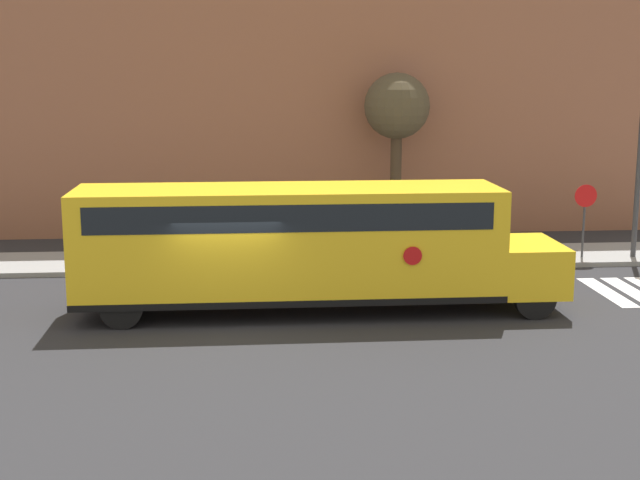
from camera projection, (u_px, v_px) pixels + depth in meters
ground_plane at (229, 322)px, 21.28m from camera, size 60.00×60.00×0.00m
sidewalk_strip at (232, 261)px, 27.63m from camera, size 44.00×3.00×0.15m
building_backdrop at (232, 93)px, 33.04m from camera, size 32.00×4.00×10.07m
school_bus at (302, 241)px, 21.81m from camera, size 11.93×2.57×3.11m
stop_sign at (585, 211)px, 27.50m from camera, size 0.70×0.10×2.44m
tree_near_sidewalk at (397, 110)px, 30.39m from camera, size 2.25×2.25×5.81m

